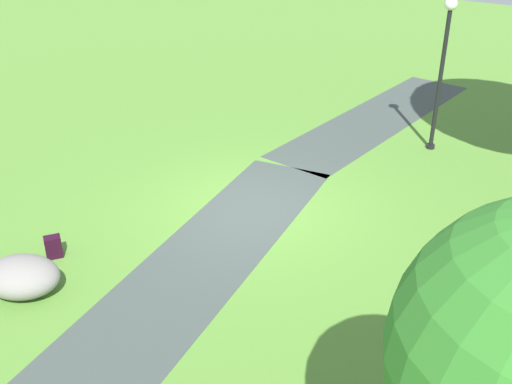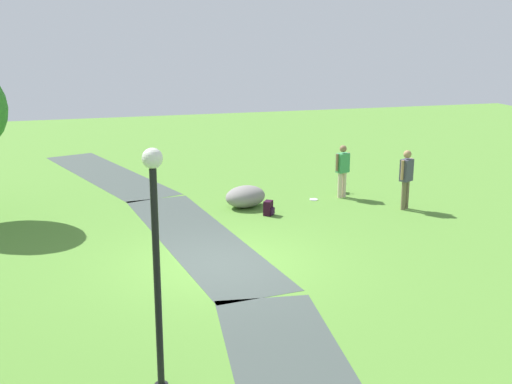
# 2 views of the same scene
# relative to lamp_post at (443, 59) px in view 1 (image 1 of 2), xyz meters

# --- Properties ---
(ground_plane) EXTENTS (48.00, 48.00, 0.00)m
(ground_plane) POSITION_rel_lamp_post_xyz_m (4.80, -1.97, -2.19)
(ground_plane) COLOR #538732
(footpath_segment_near) EXTENTS (8.15, 2.71, 0.01)m
(footpath_segment_near) POSITION_rel_lamp_post_xyz_m (-1.23, -1.86, -2.19)
(footpath_segment_near) COLOR #3D4743
(footpath_segment_near) RESTS_ON ground
(footpath_segment_mid) EXTENTS (8.17, 2.84, 0.01)m
(footpath_segment_mid) POSITION_rel_lamp_post_xyz_m (6.72, -1.80, -2.19)
(footpath_segment_mid) COLOR #3D4743
(footpath_segment_mid) RESTS_ON ground
(lamp_post) EXTENTS (0.28, 0.28, 3.55)m
(lamp_post) POSITION_rel_lamp_post_xyz_m (0.00, 0.00, 0.00)
(lamp_post) COLOR black
(lamp_post) RESTS_ON ground
(lawn_boulder) EXTENTS (1.36, 1.51, 0.61)m
(lawn_boulder) POSITION_rel_lamp_post_xyz_m (9.09, -3.65, -1.89)
(lawn_boulder) COLOR gray
(lawn_boulder) RESTS_ON ground
(backpack_by_boulder) EXTENTS (0.35, 0.35, 0.40)m
(backpack_by_boulder) POSITION_rel_lamp_post_xyz_m (8.12, -4.05, -2.00)
(backpack_by_boulder) COLOR black
(backpack_by_boulder) RESTS_ON ground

